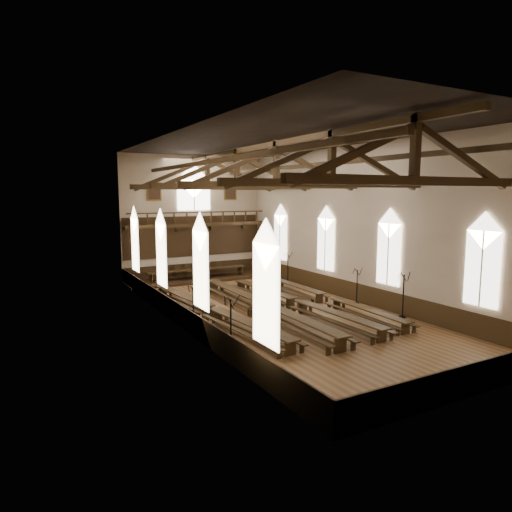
{
  "coord_description": "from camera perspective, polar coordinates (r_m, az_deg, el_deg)",
  "views": [
    {
      "loc": [
        -13.7,
        -22.42,
        6.9
      ],
      "look_at": [
        -0.49,
        1.5,
        3.18
      ],
      "focal_mm": 32.0,
      "sensor_mm": 36.0,
      "label": 1
    }
  ],
  "objects": [
    {
      "name": "candelabrum_right_far",
      "position": [
        35.92,
        4.0,
        -2.16
      ],
      "size": [
        0.65,
        0.74,
        2.4
      ],
      "color": "black",
      "rests_on": "ground"
    },
    {
      "name": "candelabrum_left_mid",
      "position": [
        23.7,
        -7.82,
        -7.46
      ],
      "size": [
        0.65,
        0.72,
        2.34
      ],
      "color": "black",
      "rests_on": "ground"
    },
    {
      "name": "dais",
      "position": [
        36.98,
        -7.26,
        -2.91
      ],
      "size": [
        11.4,
        2.87,
        0.19
      ],
      "primitive_type": "cube",
      "color": "#31220E",
      "rests_on": "ground"
    },
    {
      "name": "refectory_row_a",
      "position": [
        25.43,
        -5.58,
        -6.76
      ],
      "size": [
        2.2,
        14.5,
        0.75
      ],
      "color": "#392512",
      "rests_on": "ground"
    },
    {
      "name": "wainscot_band",
      "position": [
        27.02,
        2.47,
        -5.74
      ],
      "size": [
        12.0,
        26.0,
        1.2
      ],
      "color": "#31220E",
      "rests_on": "ground"
    },
    {
      "name": "room_walls",
      "position": [
        26.27,
        2.54,
        6.78
      ],
      "size": [
        26.0,
        26.0,
        26.0
      ],
      "color": "#BEAC90",
      "rests_on": "ground"
    },
    {
      "name": "candelabrum_right_mid",
      "position": [
        29.63,
        12.48,
        -4.52
      ],
      "size": [
        0.66,
        0.69,
        2.28
      ],
      "color": "black",
      "rests_on": "ground"
    },
    {
      "name": "ground",
      "position": [
        27.16,
        2.46,
        -6.97
      ],
      "size": [
        26.0,
        26.0,
        0.0
      ],
      "primitive_type": "plane",
      "color": "brown",
      "rests_on": "ground"
    },
    {
      "name": "candelabrum_left_far",
      "position": [
        28.79,
        -11.81,
        -4.81
      ],
      "size": [
        0.68,
        0.72,
        2.38
      ],
      "color": "black",
      "rests_on": "ground"
    },
    {
      "name": "minstrels_gallery",
      "position": [
        37.78,
        -7.56,
        3.14
      ],
      "size": [
        11.8,
        1.24,
        3.7
      ],
      "color": "#392512",
      "rests_on": "room_walls"
    },
    {
      "name": "candelabrum_right_near",
      "position": [
        26.94,
        17.88,
        -5.73
      ],
      "size": [
        0.79,
        0.75,
        2.61
      ],
      "color": "black",
      "rests_on": "ground"
    },
    {
      "name": "side_windows",
      "position": [
        26.46,
        2.51,
        0.89
      ],
      "size": [
        11.85,
        19.8,
        4.5
      ],
      "color": "silver",
      "rests_on": "room_walls"
    },
    {
      "name": "candelabrum_left_near",
      "position": [
        19.79,
        -3.15,
        -10.2
      ],
      "size": [
        0.73,
        0.81,
        2.65
      ],
      "color": "black",
      "rests_on": "ground"
    },
    {
      "name": "refectory_row_d",
      "position": [
        28.75,
        8.98,
        -5.24
      ],
      "size": [
        1.54,
        13.63,
        0.66
      ],
      "color": "#392512",
      "rests_on": "ground"
    },
    {
      "name": "refectory_row_b",
      "position": [
        26.32,
        0.72,
        -6.1
      ],
      "size": [
        1.78,
        15.1,
        0.82
      ],
      "color": "#392512",
      "rests_on": "ground"
    },
    {
      "name": "high_table",
      "position": [
        36.85,
        -7.28,
        -1.78
      ],
      "size": [
        8.18,
        1.14,
        0.76
      ],
      "color": "#392512",
      "rests_on": "dais"
    },
    {
      "name": "end_window",
      "position": [
        37.88,
        -7.78,
        8.17
      ],
      "size": [
        2.8,
        0.12,
        3.8
      ],
      "color": "white",
      "rests_on": "room_walls"
    },
    {
      "name": "refectory_row_c",
      "position": [
        27.28,
        5.06,
        -5.77
      ],
      "size": [
        1.72,
        14.27,
        0.73
      ],
      "color": "#392512",
      "rests_on": "ground"
    },
    {
      "name": "high_chairs",
      "position": [
        37.6,
        -7.73,
        -1.67
      ],
      "size": [
        4.99,
        0.49,
        1.09
      ],
      "color": "#392512",
      "rests_on": "dais"
    },
    {
      "name": "portraits",
      "position": [
        37.88,
        -7.77,
        7.98
      ],
      "size": [
        7.75,
        0.09,
        1.45
      ],
      "color": "brown",
      "rests_on": "room_walls"
    },
    {
      "name": "roof_trusses",
      "position": [
        26.3,
        2.57,
        10.61
      ],
      "size": [
        11.7,
        25.7,
        2.8
      ],
      "color": "#392512",
      "rests_on": "room_walls"
    }
  ]
}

